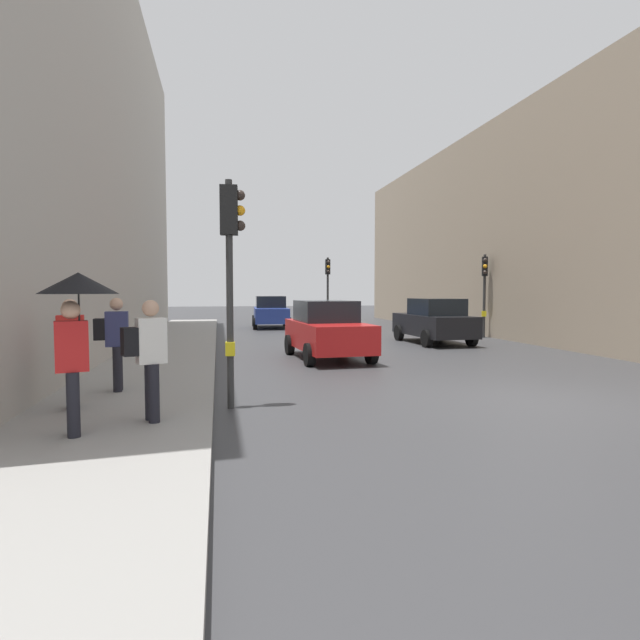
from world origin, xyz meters
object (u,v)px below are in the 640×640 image
traffic_light_far_median (328,279)px  pedestrian_with_black_backpack (148,353)px  traffic_light_mid_street (485,280)px  pedestrian_with_umbrella (76,308)px  pedestrian_with_grey_backpack (115,338)px  car_dark_suv (434,321)px  car_red_sedan (327,330)px  car_blue_van (271,312)px  traffic_light_near_left (231,252)px  pedestrian_in_red_jacket (71,349)px

traffic_light_far_median → pedestrian_with_black_backpack: traffic_light_far_median is taller
traffic_light_far_median → traffic_light_mid_street: bearing=-53.9°
traffic_light_far_median → pedestrian_with_black_backpack: 21.58m
pedestrian_with_umbrella → pedestrian_with_grey_backpack: (-0.11, 3.04, -0.68)m
car_dark_suv → car_red_sedan: 6.21m
car_dark_suv → pedestrian_with_grey_backpack: pedestrian_with_grey_backpack is taller
traffic_light_mid_street → car_blue_van: traffic_light_mid_street is taller
car_dark_suv → pedestrian_with_umbrella: 15.38m
traffic_light_mid_street → traffic_light_near_left: traffic_light_near_left is taller
car_dark_suv → pedestrian_with_black_backpack: 14.42m
pedestrian_with_grey_backpack → pedestrian_with_black_backpack: bearing=-69.7°
traffic_light_near_left → car_dark_suv: (8.06, 9.70, -1.85)m
traffic_light_near_left → pedestrian_with_black_backpack: (-1.22, -1.33, -1.57)m
traffic_light_far_median → pedestrian_with_umbrella: (-7.85, -20.89, -0.86)m
car_blue_van → car_dark_suv: (5.41, -9.83, 0.00)m
traffic_light_near_left → pedestrian_with_black_backpack: 2.39m
traffic_light_far_median → car_red_sedan: 13.35m
pedestrian_in_red_jacket → pedestrian_with_umbrella: bearing=-72.6°
traffic_light_far_median → pedestrian_with_umbrella: traffic_light_far_median is taller
pedestrian_with_black_backpack → pedestrian_with_umbrella: bearing=-146.6°
car_blue_van → traffic_light_mid_street: bearing=-42.8°
pedestrian_with_grey_backpack → pedestrian_in_red_jacket: same height
traffic_light_mid_street → pedestrian_in_red_jacket: 18.21m
pedestrian_with_black_backpack → pedestrian_in_red_jacket: same height
traffic_light_mid_street → car_dark_suv: bearing=-149.2°
pedestrian_in_red_jacket → car_blue_van: bearing=75.3°
traffic_light_near_left → car_blue_van: traffic_light_near_left is taller
car_blue_van → car_red_sedan: bearing=-88.5°
traffic_light_far_median → pedestrian_in_red_jacket: bearing=-113.5°
traffic_light_near_left → car_dark_suv: 12.75m
car_red_sedan → pedestrian_with_grey_backpack: size_ratio=2.43×
pedestrian_with_umbrella → pedestrian_with_grey_backpack: 3.12m
traffic_light_mid_street → car_red_sedan: 10.03m
traffic_light_mid_street → pedestrian_in_red_jacket: traffic_light_mid_street is taller
traffic_light_near_left → car_blue_van: 19.79m
traffic_light_near_left → car_blue_van: (2.65, 19.53, -1.85)m
car_red_sedan → pedestrian_with_grey_backpack: pedestrian_with_grey_backpack is taller
traffic_light_mid_street → car_blue_van: 11.80m
car_dark_suv → pedestrian_with_umbrella: pedestrian_with_umbrella is taller
traffic_light_near_left → pedestrian_with_umbrella: bearing=-137.5°
pedestrian_in_red_jacket → traffic_light_near_left: bearing=5.3°
pedestrian_with_black_backpack → car_red_sedan: bearing=60.3°
car_dark_suv → traffic_light_far_median: bearing=103.6°
traffic_light_far_median → pedestrian_with_grey_backpack: bearing=-114.0°
traffic_light_near_left → pedestrian_in_red_jacket: (-2.55, -0.24, -1.60)m
pedestrian_with_umbrella → car_red_sedan: bearing=57.6°
car_blue_van → pedestrian_with_black_backpack: (-3.88, -20.86, 0.29)m
traffic_light_mid_street → traffic_light_near_left: (-11.23, -11.59, 0.22)m
car_blue_van → traffic_light_near_left: bearing=-97.7°
car_red_sedan → traffic_light_far_median: bearing=77.8°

